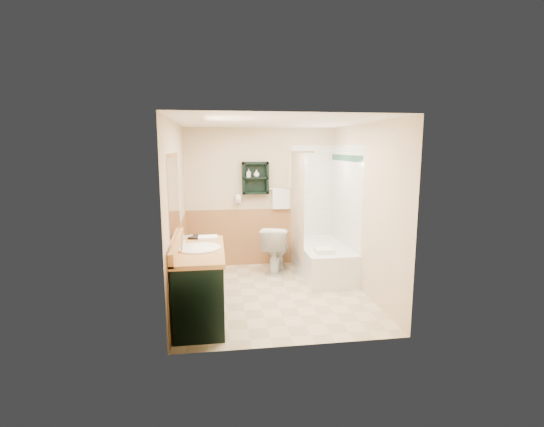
{
  "coord_description": "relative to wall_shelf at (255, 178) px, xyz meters",
  "views": [
    {
      "loc": [
        -0.79,
        -5.28,
        2.06
      ],
      "look_at": [
        0.01,
        0.2,
        1.13
      ],
      "focal_mm": 26.0,
      "sensor_mm": 36.0,
      "label": 1
    }
  ],
  "objects": [
    {
      "name": "towel_bar",
      "position": [
        0.45,
        0.04,
        -0.2
      ],
      "size": [
        0.4,
        0.06,
        0.4
      ],
      "primitive_type": null,
      "color": "white",
      "rests_on": "back_wall"
    },
    {
      "name": "wainscot_back",
      "position": [
        0.1,
        0.08,
        -1.05
      ],
      "size": [
        2.58,
        2.58,
        1.0
      ],
      "primitive_type": null,
      "color": "#BA7F4B",
      "rests_on": "back_wall"
    },
    {
      "name": "vanity_book",
      "position": [
        -1.06,
        -1.46,
        -0.56
      ],
      "size": [
        0.17,
        0.02,
        0.23
      ],
      "primitive_type": "imported",
      "rotation": [
        0.0,
        0.0,
        0.0
      ],
      "color": "black",
      "rests_on": "vanity"
    },
    {
      "name": "wainscot_left",
      "position": [
        -1.19,
        -1.41,
        -1.05
      ],
      "size": [
        2.98,
        2.98,
        1.0
      ],
      "primitive_type": null,
      "color": "#BA7F4B",
      "rests_on": "left_wall"
    },
    {
      "name": "hair_dryer",
      "position": [
        -0.3,
        0.02,
        -0.35
      ],
      "size": [
        0.1,
        0.24,
        0.18
      ],
      "primitive_type": null,
      "color": "white",
      "rests_on": "back_wall"
    },
    {
      "name": "counter_towel",
      "position": [
        -0.8,
        -1.59,
        -0.65
      ],
      "size": [
        0.25,
        0.2,
        0.04
      ],
      "primitive_type": "cube",
      "color": "white",
      "rests_on": "vanity"
    },
    {
      "name": "back_wall",
      "position": [
        0.1,
        0.11,
        -0.35
      ],
      "size": [
        2.6,
        0.04,
        2.4
      ],
      "primitive_type": "cube",
      "color": "beige",
      "rests_on": "ground"
    },
    {
      "name": "mirror_frame",
      "position": [
        -1.17,
        -1.96,
        -0.05
      ],
      "size": [
        1.3,
        1.3,
        1.0
      ],
      "primitive_type": null,
      "color": "#9C6433",
      "rests_on": "left_wall"
    },
    {
      "name": "left_wall",
      "position": [
        -1.22,
        -1.41,
        -0.35
      ],
      "size": [
        0.04,
        3.0,
        2.4
      ],
      "primitive_type": "cube",
      "color": "beige",
      "rests_on": "ground"
    },
    {
      "name": "tile_back",
      "position": [
        1.13,
        0.07,
        -0.5
      ],
      "size": [
        0.95,
        0.95,
        2.1
      ],
      "primitive_type": null,
      "color": "white",
      "rests_on": "back_wall"
    },
    {
      "name": "shower_curtain",
      "position": [
        0.63,
        -0.48,
        -0.4
      ],
      "size": [
        1.05,
        1.05,
        1.7
      ],
      "primitive_type": null,
      "color": "beige",
      "rests_on": "curtain_rod"
    },
    {
      "name": "floor",
      "position": [
        0.1,
        -1.41,
        -1.55
      ],
      "size": [
        3.0,
        3.0,
        0.0
      ],
      "primitive_type": "plane",
      "color": "beige",
      "rests_on": "ground"
    },
    {
      "name": "tile_accent",
      "position": [
        1.37,
        -0.66,
        0.35
      ],
      "size": [
        1.5,
        1.5,
        0.1
      ],
      "primitive_type": null,
      "color": "#13442D",
      "rests_on": "right_wall"
    },
    {
      "name": "tile_right",
      "position": [
        1.38,
        -0.66,
        -0.5
      ],
      "size": [
        1.5,
        1.5,
        2.1
      ],
      "primitive_type": null,
      "color": "white",
      "rests_on": "right_wall"
    },
    {
      "name": "tub_towel",
      "position": [
        0.91,
        -1.14,
        -1.01
      ],
      "size": [
        0.27,
        0.22,
        0.07
      ],
      "primitive_type": "cube",
      "color": "white",
      "rests_on": "bathtub"
    },
    {
      "name": "mirror_glass",
      "position": [
        -1.17,
        -1.96,
        -0.05
      ],
      "size": [
        1.2,
        1.2,
        0.9
      ],
      "primitive_type": null,
      "color": "white",
      "rests_on": "left_wall"
    },
    {
      "name": "soap_bottle_b",
      "position": [
        0.02,
        -0.01,
        0.06
      ],
      "size": [
        0.13,
        0.15,
        0.1
      ],
      "primitive_type": "imported",
      "rotation": [
        0.0,
        0.0,
        0.29
      ],
      "color": "white",
      "rests_on": "wall_shelf"
    },
    {
      "name": "right_wall",
      "position": [
        1.42,
        -1.41,
        -0.35
      ],
      "size": [
        0.04,
        3.0,
        2.4
      ],
      "primitive_type": "cube",
      "color": "beige",
      "rests_on": "ground"
    },
    {
      "name": "wall_shelf",
      "position": [
        0.0,
        0.0,
        0.0
      ],
      "size": [
        0.45,
        0.15,
        0.55
      ],
      "primitive_type": "cube",
      "color": "black",
      "rests_on": "back_wall"
    },
    {
      "name": "bathtub",
      "position": [
        1.03,
        -0.67,
        -1.3
      ],
      "size": [
        0.75,
        1.5,
        0.5
      ],
      "primitive_type": "cube",
      "color": "white",
      "rests_on": "ground"
    },
    {
      "name": "ceiling",
      "position": [
        0.1,
        -1.41,
        0.87
      ],
      "size": [
        2.6,
        3.0,
        0.04
      ],
      "primitive_type": "cube",
      "color": "white",
      "rests_on": "back_wall"
    },
    {
      "name": "vanity",
      "position": [
        -0.89,
        -2.07,
        -1.11
      ],
      "size": [
        0.59,
        1.38,
        0.88
      ],
      "primitive_type": "cube",
      "color": "black",
      "rests_on": "ground"
    },
    {
      "name": "soap_bottle_a",
      "position": [
        -0.11,
        -0.01,
        0.05
      ],
      "size": [
        0.1,
        0.15,
        0.06
      ],
      "primitive_type": "imported",
      "rotation": [
        0.0,
        0.0,
        -0.32
      ],
      "color": "white",
      "rests_on": "wall_shelf"
    },
    {
      "name": "curtain_rod",
      "position": [
        0.63,
        -0.66,
        0.45
      ],
      "size": [
        0.03,
        1.6,
        0.03
      ],
      "primitive_type": "cylinder",
      "rotation": [
        1.57,
        0.0,
        0.0
      ],
      "color": "silver",
      "rests_on": "back_wall"
    },
    {
      "name": "toilet",
      "position": [
        0.3,
        -0.36,
        -1.16
      ],
      "size": [
        0.64,
        0.88,
        0.77
      ],
      "primitive_type": "imported",
      "rotation": [
        0.0,
        0.0,
        2.86
      ],
      "color": "white",
      "rests_on": "ground"
    }
  ]
}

